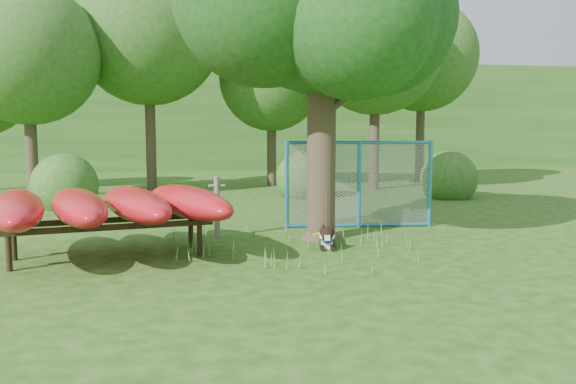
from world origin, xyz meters
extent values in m
plane|color=#1D440D|center=(0.00, 0.00, 0.00)|extent=(80.00, 80.00, 0.00)
cylinder|color=#382C1E|center=(0.97, 1.92, 2.17)|extent=(0.59, 0.59, 4.35)
cone|color=#382C1E|center=(0.97, 1.92, 0.22)|extent=(0.88, 0.88, 0.43)
sphere|color=#134513|center=(2.22, 2.37, 4.35)|extent=(3.13, 3.13, 3.13)
sphere|color=#134513|center=(1.34, 0.85, 4.00)|extent=(2.78, 2.78, 2.78)
cylinder|color=#382C1E|center=(1.49, 1.89, 2.78)|extent=(1.22, 0.50, 0.93)
cylinder|color=#382C1E|center=(0.55, 2.12, 3.13)|extent=(0.93, 0.68, 0.89)
cylinder|color=#665C4D|center=(-1.03, 2.28, 0.61)|extent=(0.13, 0.13, 1.21)
cylinder|color=#665C4D|center=(-1.03, 2.28, 1.03)|extent=(0.33, 0.11, 0.07)
cylinder|color=black|center=(-4.20, 0.09, 0.28)|extent=(0.10, 0.10, 0.55)
cylinder|color=black|center=(-1.38, 0.66, 0.28)|extent=(0.10, 0.10, 0.55)
cylinder|color=black|center=(-4.35, 0.85, 0.28)|extent=(0.10, 0.10, 0.55)
cylinder|color=black|center=(-1.54, 1.42, 0.28)|extent=(0.10, 0.10, 0.55)
cube|color=black|center=(-2.79, 0.38, 0.57)|extent=(3.27, 0.74, 0.09)
cube|color=black|center=(-2.95, 1.13, 0.57)|extent=(3.27, 0.74, 0.09)
ellipsoid|color=red|center=(-4.17, 0.49, 0.88)|extent=(1.63, 3.40, 0.53)
ellipsoid|color=red|center=(-3.30, 0.67, 0.88)|extent=(1.73, 3.40, 0.53)
ellipsoid|color=red|center=(-2.44, 0.84, 0.88)|extent=(1.83, 3.38, 0.53)
ellipsoid|color=red|center=(-1.57, 1.02, 0.88)|extent=(1.93, 3.37, 0.53)
cube|color=black|center=(0.92, 1.22, 0.12)|extent=(0.39, 0.72, 0.23)
cube|color=white|center=(0.86, 0.94, 0.11)|extent=(0.24, 0.18, 0.21)
sphere|color=black|center=(0.82, 0.77, 0.29)|extent=(0.25, 0.25, 0.25)
cube|color=white|center=(0.80, 0.65, 0.25)|extent=(0.12, 0.15, 0.09)
sphere|color=white|center=(0.74, 0.76, 0.25)|extent=(0.12, 0.12, 0.12)
sphere|color=white|center=(0.90, 0.73, 0.25)|extent=(0.12, 0.12, 0.12)
cone|color=black|center=(0.77, 0.82, 0.43)|extent=(0.12, 0.13, 0.12)
cone|color=black|center=(0.90, 0.79, 0.43)|extent=(0.09, 0.11, 0.12)
cylinder|color=black|center=(0.74, 0.81, 0.05)|extent=(0.13, 0.30, 0.07)
cylinder|color=black|center=(0.92, 0.78, 0.05)|extent=(0.13, 0.30, 0.07)
sphere|color=black|center=(1.05, 1.58, 0.21)|extent=(0.16, 0.16, 0.16)
torus|color=blue|center=(0.84, 0.84, 0.23)|extent=(0.25, 0.12, 0.24)
cylinder|color=teal|center=(0.49, 3.16, 0.95)|extent=(0.09, 0.09, 1.89)
cylinder|color=teal|center=(2.07, 3.03, 0.95)|extent=(0.09, 0.09, 1.89)
cylinder|color=teal|center=(3.64, 2.89, 0.95)|extent=(0.09, 0.09, 1.89)
cylinder|color=teal|center=(2.07, 3.03, 1.85)|extent=(3.15, 0.34, 0.07)
cylinder|color=teal|center=(2.07, 3.03, 0.05)|extent=(3.15, 0.34, 0.07)
plane|color=gray|center=(2.07, 3.03, 0.95)|extent=(3.14, 0.27, 3.16)
cylinder|color=#4D9430|center=(0.72, 1.10, 0.11)|extent=(0.02, 0.02, 0.23)
sphere|color=yellow|center=(0.72, 1.10, 0.23)|extent=(0.04, 0.04, 0.04)
sphere|color=yellow|center=(0.75, 1.13, 0.24)|extent=(0.04, 0.04, 0.04)
sphere|color=yellow|center=(0.67, 1.11, 0.22)|extent=(0.04, 0.04, 0.04)
sphere|color=yellow|center=(0.75, 1.07, 0.23)|extent=(0.04, 0.04, 0.04)
sphere|color=yellow|center=(0.71, 1.07, 0.24)|extent=(0.04, 0.04, 0.04)
cylinder|color=#382C1E|center=(-6.50, 10.00, 2.10)|extent=(0.36, 0.36, 4.20)
sphere|color=#29581C|center=(-6.50, 10.00, 4.50)|extent=(4.40, 4.40, 4.40)
cylinder|color=#382C1E|center=(-3.00, 12.00, 2.62)|extent=(0.36, 0.36, 5.25)
sphere|color=#29581C|center=(-3.00, 12.00, 5.62)|extent=(5.20, 5.20, 5.20)
cylinder|color=#382C1E|center=(1.50, 13.00, 1.92)|extent=(0.36, 0.36, 3.85)
sphere|color=#29581C|center=(1.50, 13.00, 4.12)|extent=(4.00, 4.00, 4.00)
cylinder|color=#382C1E|center=(5.00, 11.00, 2.38)|extent=(0.36, 0.36, 4.76)
sphere|color=#29581C|center=(5.00, 11.00, 5.10)|extent=(4.80, 4.80, 4.80)
cylinder|color=#382C1E|center=(8.00, 14.00, 2.45)|extent=(0.36, 0.36, 4.90)
sphere|color=#29581C|center=(8.00, 14.00, 5.25)|extent=(4.60, 4.60, 4.60)
sphere|color=#29581C|center=(-5.00, 7.50, 0.00)|extent=(1.80, 1.80, 1.80)
sphere|color=#29581C|center=(6.50, 8.00, 0.00)|extent=(1.80, 1.80, 1.80)
sphere|color=#29581C|center=(2.00, 9.00, 0.00)|extent=(1.80, 1.80, 1.80)
cube|color=#29581C|center=(0.00, 28.00, 3.00)|extent=(80.00, 12.00, 6.00)
camera|label=1|loc=(-1.43, -8.68, 2.05)|focal=35.00mm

